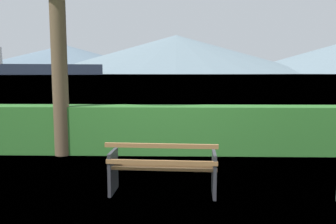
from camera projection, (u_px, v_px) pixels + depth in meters
The scene contains 6 objects.
ground_plane at pixel (163, 193), 5.31m from camera, with size 1400.00×1400.00×0.00m, color #567A38.
water_surface at pixel (176, 74), 309.11m from camera, with size 620.00×620.00×0.00m, color slate.
park_bench at pixel (163, 168), 5.20m from camera, with size 1.71×0.66×0.87m.
hedge_row at pixel (167, 129), 7.92m from camera, with size 9.50×0.72×1.12m, color #2D6B28.
cargo_ship_large at pixel (23, 66), 268.71m from camera, with size 108.59×41.67×26.27m.
distant_hills at pixel (219, 56), 557.03m from camera, with size 916.73×465.63×62.77m.
Camera 1 is at (0.20, -5.12, 1.91)m, focal length 35.73 mm.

